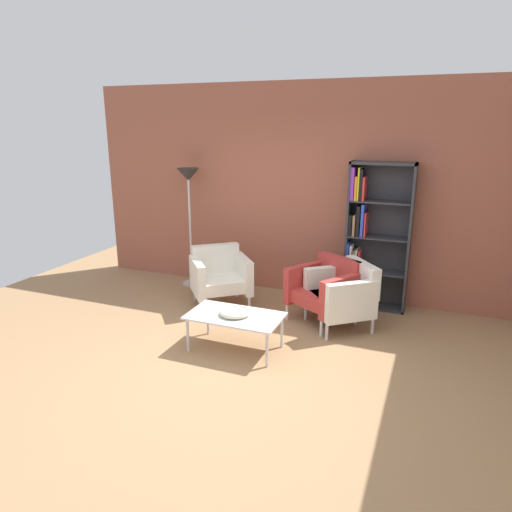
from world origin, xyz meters
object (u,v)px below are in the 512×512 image
at_px(armchair_by_bookshelf, 326,289).
at_px(armchair_near_window, 344,293).
at_px(armchair_spare_guest, 220,275).
at_px(bookshelf_tall, 371,238).
at_px(coffee_table_low, 235,318).
at_px(floor_lamp_torchiere, 189,189).
at_px(decorative_bowl, 235,312).

relative_size(armchair_by_bookshelf, armchair_near_window, 0.99).
height_order(armchair_spare_guest, armchair_by_bookshelf, same).
height_order(armchair_spare_guest, armchair_near_window, same).
relative_size(bookshelf_tall, armchair_spare_guest, 2.00).
xyz_separation_m(coffee_table_low, floor_lamp_torchiere, (-1.49, 1.70, 1.08)).
relative_size(bookshelf_tall, armchair_by_bookshelf, 2.03).
height_order(bookshelf_tall, armchair_near_window, bookshelf_tall).
distance_m(armchair_near_window, floor_lamp_torchiere, 2.73).
relative_size(armchair_near_window, floor_lamp_torchiere, 0.55).
bearing_deg(coffee_table_low, floor_lamp_torchiere, 131.14).
height_order(bookshelf_tall, floor_lamp_torchiere, bookshelf_tall).
xyz_separation_m(decorative_bowl, armchair_by_bookshelf, (0.71, 1.11, -0.02)).
distance_m(bookshelf_tall, armchair_near_window, 0.94).
bearing_deg(bookshelf_tall, coffee_table_low, -121.67).
xyz_separation_m(decorative_bowl, armchair_spare_guest, (-0.72, 1.10, -0.02)).
distance_m(armchair_by_bookshelf, armchair_near_window, 0.25).
xyz_separation_m(armchair_by_bookshelf, floor_lamp_torchiere, (-2.20, 0.60, 1.03)).
bearing_deg(bookshelf_tall, floor_lamp_torchiere, -177.60).
bearing_deg(armchair_by_bookshelf, armchair_near_window, 15.53).
distance_m(coffee_table_low, decorative_bowl, 0.07).
xyz_separation_m(armchair_by_bookshelf, armchair_near_window, (0.24, -0.07, 0.00)).
relative_size(decorative_bowl, armchair_by_bookshelf, 0.34).
bearing_deg(armchair_spare_guest, floor_lamp_torchiere, 102.12).
bearing_deg(decorative_bowl, bookshelf_tall, 58.33).
distance_m(bookshelf_tall, decorative_bowl, 2.19).
bearing_deg(bookshelf_tall, armchair_near_window, -102.27).
height_order(coffee_table_low, floor_lamp_torchiere, floor_lamp_torchiere).
bearing_deg(armchair_near_window, decorative_bowl, -81.43).
distance_m(armchair_spare_guest, floor_lamp_torchiere, 1.42).
bearing_deg(armchair_by_bookshelf, bookshelf_tall, 91.17).
bearing_deg(bookshelf_tall, armchair_by_bookshelf, -120.05).
bearing_deg(armchair_by_bookshelf, armchair_spare_guest, -148.50).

